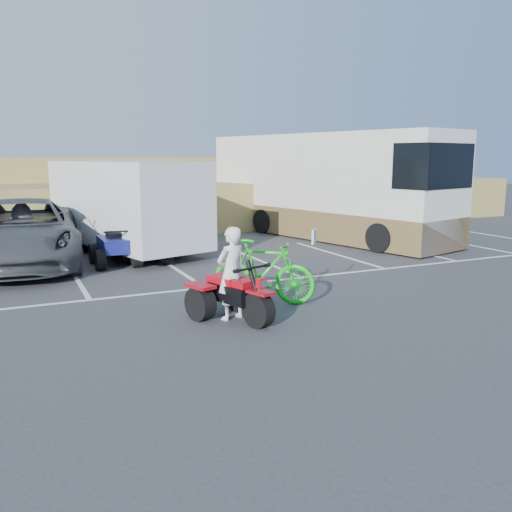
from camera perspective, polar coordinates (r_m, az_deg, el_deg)
name	(u,v)px	position (r m, az deg, el deg)	size (l,w,h in m)	color
ground	(245,314)	(11.02, -1.21, -6.08)	(100.00, 100.00, 0.00)	#373739
parking_stripes	(214,272)	(14.99, -4.40, -1.64)	(28.00, 5.16, 0.01)	white
grass_embankment	(108,195)	(25.58, -15.33, 6.23)	(40.00, 8.50, 3.10)	#9B7E46
red_trike_atv	(237,320)	(10.59, -2.04, -6.78)	(1.32, 1.77, 1.15)	#AA0913
rider	(231,273)	(10.46, -2.61, -1.84)	(0.66, 0.44, 1.82)	white
green_dirt_bike	(263,271)	(11.70, 0.74, -1.62)	(0.65, 2.29, 1.38)	#14BF19
grey_pickup	(22,233)	(17.10, -23.45, 2.25)	(3.17, 6.88, 1.91)	#44474B
cargo_trailer	(126,204)	(18.29, -13.48, 5.38)	(4.27, 6.85, 2.98)	silver
rv_motorhome	(324,193)	(21.67, 7.22, 6.57)	(5.39, 11.26, 3.93)	silver
quad_atv_blue	(115,265)	(16.35, -14.58, -0.96)	(1.27, 1.69, 1.11)	navy
quad_atv_green	(156,262)	(16.67, -10.53, -0.58)	(1.13, 1.52, 0.99)	#1C6116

